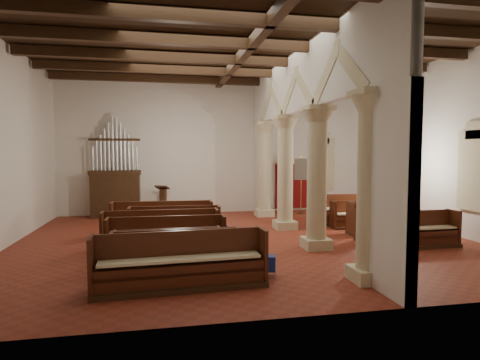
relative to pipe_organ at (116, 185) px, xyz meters
name	(u,v)px	position (x,y,z in m)	size (l,w,h in m)	color
floor	(244,240)	(4.50, -5.50, -1.37)	(14.00, 14.00, 0.00)	maroon
ceiling	(245,46)	(4.50, -5.50, 4.63)	(14.00, 14.00, 0.00)	black
wall_back	(218,147)	(4.50, 0.50, 1.63)	(14.00, 0.02, 6.00)	silver
wall_front	(318,138)	(4.50, -11.50, 1.63)	(14.00, 0.02, 6.00)	silver
wall_right	(443,145)	(11.50, -5.50, 1.63)	(0.02, 12.00, 6.00)	silver
ceiling_beams	(245,52)	(4.50, -5.50, 4.45)	(13.80, 11.80, 0.30)	#362311
arcade	(300,127)	(6.30, -5.50, 2.19)	(0.90, 11.90, 6.00)	beige
window_right_a	(475,171)	(11.48, -7.00, 0.83)	(0.03, 1.00, 2.20)	#2E674E
window_right_b	(400,166)	(11.48, -3.00, 0.83)	(0.03, 1.00, 2.20)	#2E674E
window_back	(321,164)	(9.50, 0.48, 0.83)	(1.00, 0.03, 2.20)	#2E674E
pipe_organ	(116,185)	(0.00, 0.00, 0.00)	(2.10, 0.85, 4.40)	#362311
lectern	(163,203)	(1.99, -0.01, -0.82)	(0.67, 0.71, 1.34)	#341F10
dossal_curtain	(291,186)	(8.00, 0.42, -0.21)	(1.80, 0.07, 2.17)	maroon
processional_banner	(301,195)	(8.06, -0.76, -0.53)	(0.61, 0.77, 2.68)	#362311
hymnal_box_a	(267,263)	(4.28, -9.17, -1.10)	(0.34, 0.28, 0.34)	navy
hymnal_box_b	(219,261)	(3.24, -8.75, -1.11)	(0.32, 0.26, 0.32)	navy
hymnal_box_c	(221,231)	(3.79, -5.32, -1.09)	(0.36, 0.30, 0.36)	navy
tube_heater_a	(137,277)	(1.43, -9.27, -1.21)	(0.11, 0.11, 1.14)	white
tube_heater_b	(148,271)	(1.63, -8.90, -1.21)	(0.10, 0.10, 1.03)	white
nave_pew_0	(181,270)	(2.33, -9.69, -0.99)	(3.55, 0.98, 1.15)	#362311
nave_pew_1	(177,264)	(2.27, -9.20, -1.01)	(2.80, 0.81, 1.09)	#362311
nave_pew_2	(169,256)	(2.10, -8.27, -1.06)	(2.55, 0.71, 0.95)	#362311
nave_pew_3	(167,244)	(2.07, -7.22, -1.01)	(3.09, 0.78, 1.08)	#362311
nave_pew_4	(161,235)	(1.91, -6.02, -1.02)	(3.34, 0.75, 1.08)	#362311
nave_pew_5	(175,229)	(2.34, -5.03, -1.02)	(2.90, 0.83, 1.05)	#362311
nave_pew_6	(163,224)	(1.96, -4.35, -1.00)	(3.33, 0.85, 1.14)	#362311
aisle_pew_0	(422,235)	(9.43, -7.40, -1.02)	(2.18, 0.76, 1.06)	#362311
aisle_pew_1	(389,231)	(8.85, -6.58, -1.04)	(2.03, 0.75, 1.00)	#362311
aisle_pew_2	(378,223)	(9.09, -5.53, -0.99)	(2.03, 0.78, 1.11)	#362311
aisle_pew_3	(357,219)	(8.96, -4.30, -1.04)	(1.93, 0.72, 0.99)	#362311
aisle_pew_4	(343,214)	(8.79, -3.49, -0.99)	(2.37, 0.86, 1.14)	#362311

